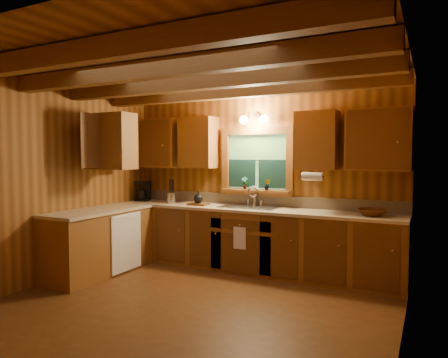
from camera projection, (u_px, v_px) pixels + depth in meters
room at (190, 187)px, 4.36m from camera, size 4.20×4.20×4.20m
ceiling_beams at (189, 75)px, 4.29m from camera, size 4.20×2.54×0.18m
base_cabinets at (209, 241)px, 5.78m from camera, size 4.20×2.22×0.86m
countertop at (210, 209)px, 5.75m from camera, size 4.20×2.24×0.04m
backsplash at (257, 200)px, 6.05m from camera, size 4.20×0.02×0.16m
dishwasher_panel at (127, 242)px, 5.68m from camera, size 0.02×0.60×0.80m
upper_cabinets at (209, 142)px, 5.85m from camera, size 4.19×1.77×0.78m
window at (257, 163)px, 6.01m from camera, size 1.12×0.08×1.00m
window_sill at (256, 191)px, 5.99m from camera, size 1.06×0.14×0.04m
wall_sconce at (254, 119)px, 5.86m from camera, size 0.45×0.21×0.17m
paper_towel_roll at (312, 176)px, 5.30m from camera, size 0.27×0.11×0.11m
dish_towel at (240, 238)px, 5.53m from camera, size 0.18×0.01×0.30m
sink at (250, 211)px, 5.81m from camera, size 0.82×0.48×0.43m
coffee_maker at (144, 191)px, 6.69m from camera, size 0.18×0.23×0.32m
utensil_crock at (171, 197)px, 6.35m from camera, size 0.13×0.13×0.37m
cutting_board at (198, 204)px, 6.10m from camera, size 0.31×0.23×0.03m
teakettle at (198, 199)px, 6.10m from camera, size 0.14×0.14×0.18m
wicker_basket at (372, 212)px, 5.01m from camera, size 0.35×0.35×0.09m
potted_plant_left at (245, 183)px, 6.06m from camera, size 0.11×0.08×0.19m
potted_plant_right at (267, 185)px, 5.87m from camera, size 0.09×0.08×0.16m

